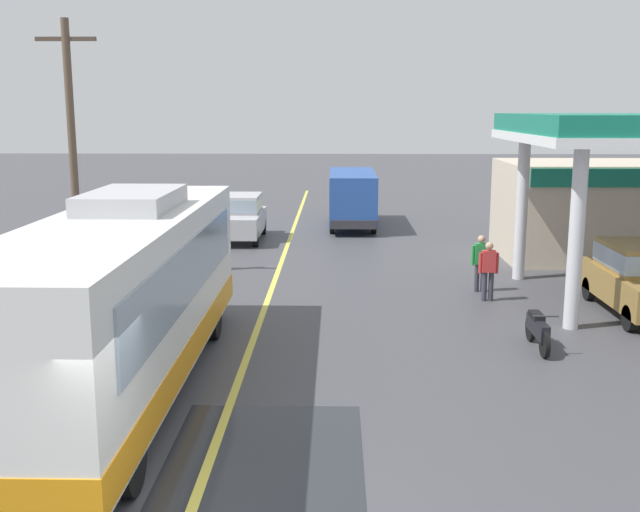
% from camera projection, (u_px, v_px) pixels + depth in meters
% --- Properties ---
extents(ground, '(120.00, 120.00, 0.00)m').
position_uv_depth(ground, '(287.00, 247.00, 29.12)').
color(ground, '#424247').
extents(lane_divider_stripe, '(0.16, 50.00, 0.01)m').
position_uv_depth(lane_divider_stripe, '(277.00, 275.00, 24.22)').
color(lane_divider_stripe, '#D8CC4C').
rests_on(lane_divider_stripe, ground).
extents(wet_puddle_patch, '(3.01, 4.97, 0.01)m').
position_uv_depth(wet_puddle_patch, '(262.00, 471.00, 11.11)').
color(wet_puddle_patch, '#26282D').
rests_on(wet_puddle_patch, ground).
extents(coach_bus_main, '(2.60, 11.04, 3.69)m').
position_uv_depth(coach_bus_main, '(123.00, 302.00, 13.98)').
color(coach_bus_main, white).
rests_on(coach_bus_main, ground).
extents(gas_station_roadside, '(9.10, 11.95, 5.10)m').
position_uv_depth(gas_station_roadside, '(626.00, 190.00, 24.53)').
color(gas_station_roadside, '#147259').
rests_on(gas_station_roadside, ground).
extents(car_at_pump, '(1.70, 4.20, 1.82)m').
position_uv_depth(car_at_pump, '(638.00, 276.00, 19.43)').
color(car_at_pump, olive).
rests_on(car_at_pump, ground).
extents(minibus_opposing_lane, '(2.04, 6.13, 2.44)m').
position_uv_depth(minibus_opposing_lane, '(352.00, 194.00, 33.82)').
color(minibus_opposing_lane, '#264C9E').
rests_on(minibus_opposing_lane, ground).
extents(motorcycle_parked_forecourt, '(0.55, 1.80, 0.92)m').
position_uv_depth(motorcycle_parked_forecourt, '(538.00, 329.00, 16.70)').
color(motorcycle_parked_forecourt, black).
rests_on(motorcycle_parked_forecourt, ground).
extents(pedestrian_near_pump, '(0.55, 0.22, 1.66)m').
position_uv_depth(pedestrian_near_pump, '(488.00, 268.00, 20.76)').
color(pedestrian_near_pump, '#33333F').
rests_on(pedestrian_near_pump, ground).
extents(pedestrian_by_shop, '(0.55, 0.22, 1.66)m').
position_uv_depth(pedestrian_by_shop, '(481.00, 260.00, 21.83)').
color(pedestrian_by_shop, '#33333F').
rests_on(pedestrian_by_shop, ground).
extents(car_trailing_behind_bus, '(1.70, 4.20, 1.82)m').
position_uv_depth(car_trailing_behind_bus, '(241.00, 215.00, 30.46)').
color(car_trailing_behind_bus, '#B2B2B7').
rests_on(car_trailing_behind_bus, ground).
extents(utility_pole_roadside, '(1.80, 0.24, 7.86)m').
position_uv_depth(utility_pole_roadside, '(72.00, 147.00, 22.83)').
color(utility_pole_roadside, brown).
rests_on(utility_pole_roadside, ground).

